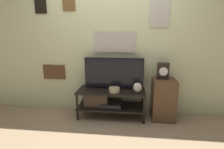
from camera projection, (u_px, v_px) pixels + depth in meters
ground_plane at (109, 124)px, 2.97m from camera, size 12.00×12.00×0.00m
wall_back at (113, 41)px, 3.19m from camera, size 6.40×0.08×2.70m
media_console at (106, 100)px, 3.17m from camera, size 1.21×0.48×0.50m
television at (114, 73)px, 3.14m from camera, size 1.06×0.05×0.57m
vase_urn_stoneware at (137, 88)px, 2.97m from camera, size 0.15×0.11×0.18m
vase_wide_bowl at (114, 90)px, 2.99m from camera, size 0.19×0.19×0.09m
side_table at (163, 99)px, 3.08m from camera, size 0.39×0.42×0.72m
mantel_clock at (163, 71)px, 3.00m from camera, size 0.19×0.11×0.28m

